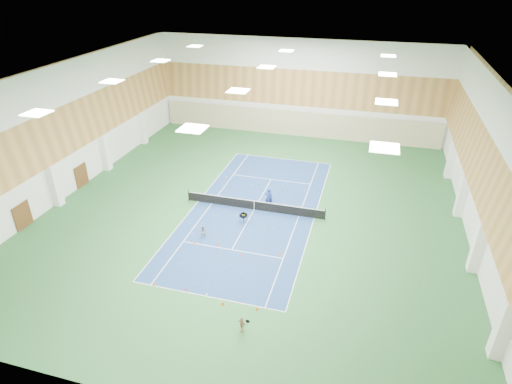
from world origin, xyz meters
TOP-DOWN VIEW (x-y plane):
  - ground at (0.00, 0.00)m, footprint 40.00×40.00m
  - room_shell at (0.00, 0.00)m, footprint 36.00×40.00m
  - wood_cladding at (0.00, 0.00)m, footprint 36.00×40.00m
  - ceiling_light_grid at (0.00, 0.00)m, footprint 21.40×25.40m
  - court_surface at (0.00, 0.00)m, footprint 10.97×23.77m
  - tennis_balls_scatter at (0.00, 0.00)m, footprint 10.57×22.77m
  - tennis_net at (0.00, 0.00)m, footprint 12.80×0.10m
  - back_curtain at (0.00, 19.75)m, footprint 35.40×0.16m
  - door_left_a at (-17.92, -8.00)m, footprint 0.08×1.80m
  - door_left_b at (-17.92, 0.00)m, footprint 0.08×1.80m
  - coach at (1.15, 0.83)m, footprint 0.71×0.47m
  - child_court at (-2.72, -5.40)m, footprint 0.69×0.66m
  - child_apron at (3.26, -14.17)m, footprint 0.70×0.49m
  - ball_cart at (-0.28, -2.37)m, footprint 0.68×0.68m
  - cone_svc_a at (-3.13, -6.50)m, footprint 0.23×0.23m
  - cone_svc_b at (-1.26, -6.07)m, footprint 0.22×0.22m
  - cone_svc_c at (0.97, -6.93)m, footprint 0.21×0.21m
  - cone_svc_d at (3.79, -5.95)m, footprint 0.23×0.23m
  - cone_base_a at (-3.87, -11.79)m, footprint 0.22×0.22m
  - cone_base_b at (-1.56, -11.66)m, footprint 0.18×0.18m
  - cone_base_c at (1.38, -12.32)m, footprint 0.21×0.21m
  - cone_base_d at (3.65, -12.17)m, footprint 0.19×0.19m

SIDE VIEW (x-z plane):
  - ground at x=0.00m, z-range 0.00..0.00m
  - court_surface at x=0.00m, z-range 0.00..0.01m
  - tennis_balls_scatter at x=0.00m, z-range 0.01..0.08m
  - cone_base_b at x=-1.56m, z-range 0.00..0.20m
  - cone_base_d at x=3.65m, z-range 0.00..0.20m
  - cone_svc_c at x=0.97m, z-range 0.00..0.23m
  - cone_base_c at x=1.38m, z-range 0.00..0.23m
  - cone_svc_b at x=-1.26m, z-range 0.00..0.24m
  - cone_base_a at x=-3.87m, z-range 0.00..0.24m
  - cone_svc_a at x=-3.13m, z-range 0.00..0.25m
  - cone_svc_d at x=3.79m, z-range 0.00..0.25m
  - ball_cart at x=-0.28m, z-range 0.00..0.90m
  - tennis_net at x=0.00m, z-range 0.00..1.10m
  - child_apron at x=3.26m, z-range 0.00..1.10m
  - child_court at x=-2.72m, z-range 0.00..1.13m
  - coach at x=1.15m, z-range 0.00..1.94m
  - door_left_a at x=-17.92m, z-range 0.00..2.20m
  - door_left_b at x=-17.92m, z-range 0.00..2.20m
  - back_curtain at x=0.00m, z-range 0.00..3.20m
  - room_shell at x=0.00m, z-range 0.00..12.00m
  - wood_cladding at x=0.00m, z-range 4.00..12.00m
  - ceiling_light_grid at x=0.00m, z-range 11.89..11.95m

